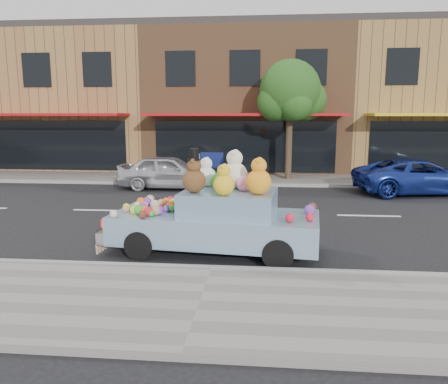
# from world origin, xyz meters

# --- Properties ---
(ground) EXTENTS (120.00, 120.00, 0.00)m
(ground) POSITION_xyz_m (0.00, 0.00, 0.00)
(ground) COLOR black
(ground) RESTS_ON ground
(near_sidewalk) EXTENTS (60.00, 3.00, 0.12)m
(near_sidewalk) POSITION_xyz_m (0.00, -6.50, 0.06)
(near_sidewalk) COLOR gray
(near_sidewalk) RESTS_ON ground
(far_sidewalk) EXTENTS (60.00, 3.00, 0.12)m
(far_sidewalk) POSITION_xyz_m (0.00, 6.50, 0.06)
(far_sidewalk) COLOR gray
(far_sidewalk) RESTS_ON ground
(near_kerb) EXTENTS (60.00, 0.12, 0.13)m
(near_kerb) POSITION_xyz_m (0.00, -5.00, 0.07)
(near_kerb) COLOR gray
(near_kerb) RESTS_ON ground
(far_kerb) EXTENTS (60.00, 0.12, 0.13)m
(far_kerb) POSITION_xyz_m (0.00, 5.00, 0.07)
(far_kerb) COLOR gray
(far_kerb) RESTS_ON ground
(storefront_left) EXTENTS (10.00, 9.80, 7.30)m
(storefront_left) POSITION_xyz_m (-10.00, 11.97, 3.64)
(storefront_left) COLOR olive
(storefront_left) RESTS_ON ground
(storefront_mid) EXTENTS (10.00, 9.80, 7.30)m
(storefront_mid) POSITION_xyz_m (0.00, 11.97, 3.64)
(storefront_mid) COLOR #8D5E3B
(storefront_mid) RESTS_ON ground
(storefront_right) EXTENTS (10.00, 9.80, 7.30)m
(storefront_right) POSITION_xyz_m (10.00, 11.97, 3.64)
(storefront_right) COLOR olive
(storefront_right) RESTS_ON ground
(street_tree) EXTENTS (3.00, 2.70, 5.22)m
(street_tree) POSITION_xyz_m (2.03, 6.55, 3.69)
(street_tree) COLOR #38281C
(street_tree) RESTS_ON ground
(car_silver) EXTENTS (3.96, 1.61, 1.35)m
(car_silver) POSITION_xyz_m (-2.78, 4.06, 0.67)
(car_silver) COLOR silver
(car_silver) RESTS_ON ground
(car_blue) EXTENTS (4.95, 2.91, 1.29)m
(car_blue) POSITION_xyz_m (6.65, 3.84, 0.65)
(car_blue) COLOR navy
(car_blue) RESTS_ON ground
(art_car) EXTENTS (4.64, 2.22, 2.24)m
(art_car) POSITION_xyz_m (-0.04, -3.77, 0.80)
(art_car) COLOR black
(art_car) RESTS_ON ground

